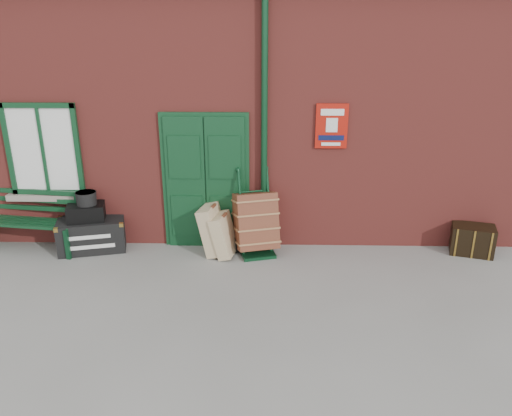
{
  "coord_description": "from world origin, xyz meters",
  "views": [
    {
      "loc": [
        0.7,
        -6.29,
        3.56
      ],
      "look_at": [
        0.54,
        0.6,
        1.0
      ],
      "focal_mm": 35.0,
      "sensor_mm": 36.0,
      "label": 1
    }
  ],
  "objects_px": {
    "porter_trolley": "(256,222)",
    "houdini_trunk": "(92,234)",
    "bench": "(30,219)",
    "dark_trunk": "(472,240)"
  },
  "relations": [
    {
      "from": "houdini_trunk",
      "to": "dark_trunk",
      "type": "height_order",
      "value": "houdini_trunk"
    },
    {
      "from": "houdini_trunk",
      "to": "dark_trunk",
      "type": "bearing_deg",
      "value": -13.88
    },
    {
      "from": "bench",
      "to": "dark_trunk",
      "type": "bearing_deg",
      "value": 7.53
    },
    {
      "from": "dark_trunk",
      "to": "bench",
      "type": "bearing_deg",
      "value": -163.8
    },
    {
      "from": "bench",
      "to": "houdini_trunk",
      "type": "bearing_deg",
      "value": 6.49
    },
    {
      "from": "porter_trolley",
      "to": "houdini_trunk",
      "type": "bearing_deg",
      "value": 164.45
    },
    {
      "from": "bench",
      "to": "porter_trolley",
      "type": "distance_m",
      "value": 3.74
    },
    {
      "from": "bench",
      "to": "houdini_trunk",
      "type": "distance_m",
      "value": 1.05
    },
    {
      "from": "houdini_trunk",
      "to": "bench",
      "type": "bearing_deg",
      "value": 164.91
    },
    {
      "from": "houdini_trunk",
      "to": "porter_trolley",
      "type": "xyz_separation_m",
      "value": [
        2.72,
        -0.02,
        0.26
      ]
    }
  ]
}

